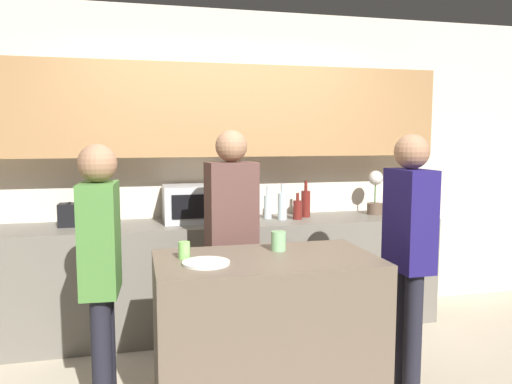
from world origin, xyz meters
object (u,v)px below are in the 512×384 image
object	(u,v)px
bottle_0	(268,206)
plate_on_island	(206,263)
cup_1	(184,250)
cup_0	(278,241)
bottle_2	(297,209)
bottle_3	(306,203)
person_left	(409,242)
toaster	(76,215)
person_right	(101,263)
bottle_1	(282,206)
potted_plant	(375,192)
person_center	(232,228)
microwave	(195,203)

from	to	relation	value
bottle_0	plate_on_island	size ratio (longest dim) A/B	1.06
plate_on_island	cup_1	world-z (taller)	cup_1
cup_0	bottle_2	bearing A→B (deg)	66.29
bottle_3	person_left	xyz separation A→B (m)	(0.20, -1.37, -0.07)
toaster	bottle_3	distance (m)	1.90
bottle_3	plate_on_island	bearing A→B (deg)	-126.45
bottle_3	plate_on_island	size ratio (longest dim) A/B	1.23
cup_1	bottle_3	bearing A→B (deg)	47.74
person_right	bottle_0	bearing A→B (deg)	139.18
toaster	bottle_1	distance (m)	1.67
toaster	potted_plant	xyz separation A→B (m)	(2.57, -0.00, 0.11)
bottle_0	person_center	bearing A→B (deg)	-121.27
bottle_3	person_center	world-z (taller)	person_center
cup_0	person_center	xyz separation A→B (m)	(-0.20, 0.47, 0.00)
person_left	toaster	bearing A→B (deg)	56.31
potted_plant	cup_0	world-z (taller)	potted_plant
bottle_1	person_left	distance (m)	1.36
plate_on_island	person_left	bearing A→B (deg)	4.12
potted_plant	bottle_2	world-z (taller)	potted_plant
bottle_2	cup_1	bearing A→B (deg)	-131.88
microwave	person_left	distance (m)	1.80
person_left	person_center	xyz separation A→B (m)	(-1.00, 0.61, 0.02)
toaster	person_right	world-z (taller)	person_right
bottle_0	person_right	world-z (taller)	person_right
bottle_0	plate_on_island	world-z (taller)	bottle_0
potted_plant	person_center	world-z (taller)	person_center
plate_on_island	person_right	size ratio (longest dim) A/B	0.17
bottle_2	person_right	distance (m)	1.95
microwave	toaster	world-z (taller)	microwave
microwave	person_left	bearing A→B (deg)	-49.73
person_right	person_left	bearing A→B (deg)	92.07
microwave	cup_0	bearing A→B (deg)	-73.76
microwave	bottle_1	xyz separation A→B (m)	(0.73, -0.09, -0.03)
bottle_1	person_center	xyz separation A→B (m)	(-0.56, -0.68, -0.04)
microwave	toaster	bearing A→B (deg)	179.90
microwave	potted_plant	bearing A→B (deg)	0.05
bottle_2	bottle_3	size ratio (longest dim) A/B	0.71
cup_1	microwave	bearing A→B (deg)	80.59
bottle_0	plate_on_island	distance (m)	1.64
bottle_3	cup_0	distance (m)	1.37
cup_0	cup_1	size ratio (longest dim) A/B	1.22
cup_1	toaster	bearing A→B (deg)	118.90
potted_plant	cup_1	xyz separation A→B (m)	(-1.84, -1.30, -0.14)
plate_on_island	bottle_1	bearing A→B (deg)	58.61
person_center	person_right	distance (m)	1.00
plate_on_island	person_left	size ratio (longest dim) A/B	0.16
bottle_2	bottle_3	distance (m)	0.16
plate_on_island	person_center	world-z (taller)	person_center
bottle_3	person_left	bearing A→B (deg)	-81.81
toaster	cup_0	world-z (taller)	toaster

